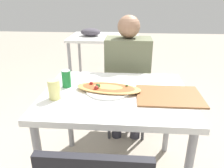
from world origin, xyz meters
The scene contains 8 objects.
dining_table centered at (0.00, 0.00, 0.66)m, with size 1.01×0.81×0.75m.
chair_far_seated centered at (0.08, 0.74, 0.51)m, with size 0.40×0.40×0.93m.
person_seated centered at (0.08, 0.62, 0.71)m, with size 0.42×0.28×1.21m.
pizza_main centered at (-0.06, 0.02, 0.77)m, with size 0.48×0.31×0.06m.
soda_can centered at (-0.36, 0.07, 0.81)m, with size 0.07×0.07×0.12m.
drink_glass centered at (-0.39, -0.12, 0.81)m, with size 0.08×0.08×0.13m.
serving_tray centered at (0.36, -0.04, 0.76)m, with size 0.43×0.32×0.01m.
background_table centered at (-0.36, 2.14, 0.69)m, with size 1.10×0.80×0.87m.
Camera 1 is at (0.08, -1.37, 1.39)m, focal length 35.00 mm.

